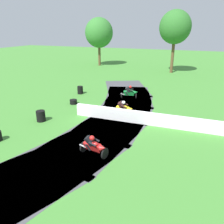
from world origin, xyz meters
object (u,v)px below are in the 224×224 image
(tire_stack_mid_b, at_px, (73,102))
(tire_stack_mid_a, at_px, (41,116))
(motorcycle_chase_yellow, at_px, (124,109))
(motorcycle_trailing_green, at_px, (130,92))
(motorcycle_lead_red, at_px, (94,146))
(tire_stack_far, at_px, (80,90))

(tire_stack_mid_b, bearing_deg, tire_stack_mid_a, -91.38)
(motorcycle_chase_yellow, height_order, motorcycle_trailing_green, motorcycle_trailing_green)
(motorcycle_chase_yellow, height_order, tire_stack_mid_a, motorcycle_chase_yellow)
(motorcycle_trailing_green, height_order, tire_stack_mid_b, motorcycle_trailing_green)
(tire_stack_mid_a, xyz_separation_m, tire_stack_mid_b, (0.11, 4.37, -0.20))
(motorcycle_lead_red, relative_size, tire_stack_far, 2.13)
(motorcycle_trailing_green, xyz_separation_m, tire_stack_mid_b, (-4.24, -3.36, -0.45))
(motorcycle_lead_red, bearing_deg, tire_stack_mid_b, 127.93)
(tire_stack_mid_a, height_order, tire_stack_far, same)
(motorcycle_chase_yellow, xyz_separation_m, tire_stack_mid_a, (-5.31, -3.22, -0.23))
(motorcycle_chase_yellow, distance_m, motorcycle_trailing_green, 4.62)
(motorcycle_lead_red, height_order, tire_stack_mid_b, motorcycle_lead_red)
(motorcycle_trailing_green, bearing_deg, motorcycle_lead_red, -82.33)
(motorcycle_chase_yellow, bearing_deg, motorcycle_trailing_green, 102.10)
(tire_stack_far, bearing_deg, motorcycle_trailing_green, 1.82)
(tire_stack_mid_b, bearing_deg, motorcycle_lead_red, -52.07)
(motorcycle_chase_yellow, bearing_deg, tire_stack_far, 145.47)
(tire_stack_mid_a, bearing_deg, tire_stack_mid_b, 88.62)
(motorcycle_trailing_green, height_order, tire_stack_far, motorcycle_trailing_green)
(motorcycle_chase_yellow, height_order, tire_stack_mid_b, motorcycle_chase_yellow)
(tire_stack_mid_b, relative_size, tire_stack_far, 0.81)
(motorcycle_trailing_green, relative_size, tire_stack_far, 2.14)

